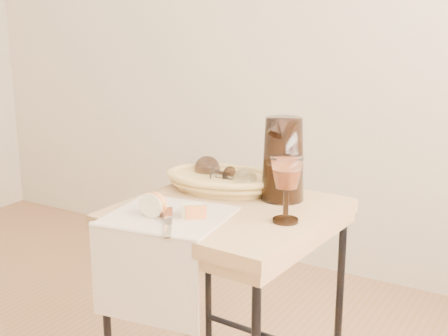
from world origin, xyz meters
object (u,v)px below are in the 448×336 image
Objects in this scene: apple_half at (155,204)px; tea_towel at (169,216)px; pitcher at (283,159)px; goblet_lying_a at (216,171)px; goblet_lying_b at (232,178)px; bread_basket at (222,182)px; side_table at (227,319)px; table_knife at (168,221)px; wine_goblet at (286,190)px.

tea_towel is at bearing 39.15° from apple_half.
pitcher is 0.41m from apple_half.
goblet_lying_a is at bearing 88.48° from tea_towel.
goblet_lying_b is 0.18m from pitcher.
side_table is at bearing -62.22° from bread_basket.
apple_half reaches higher than tea_towel.
pitcher is at bearing 49.21° from tea_towel.
bread_basket reaches higher than side_table.
table_knife is at bearing 118.44° from goblet_lying_a.
goblet_lying_b is at bearing 149.97° from wine_goblet.
goblet_lying_b is (-0.05, 0.11, 0.41)m from side_table.
bread_basket is 2.62× the size of goblet_lying_b.
wine_goblet is 0.89× the size of table_knife.
goblet_lying_a is 0.38m from table_knife.
tea_towel is at bearing -156.63° from wine_goblet.
bread_basket is at bearing 83.19° from tea_towel.
apple_half is (-0.32, -0.15, -0.05)m from wine_goblet.
goblet_lying_a is (-0.13, 0.15, 0.42)m from side_table.
goblet_lying_a is 0.24m from pitcher.
pitcher reaches higher than table_knife.
pitcher reaches higher than tea_towel.
pitcher is at bearing -5.15° from bread_basket.
goblet_lying_a is at bearing 151.40° from wine_goblet.
bread_basket is 2.36× the size of goblet_lying_a.
apple_half is at bearing -122.75° from side_table.
goblet_lying_b is at bearing -167.24° from pitcher.
wine_goblet is 0.32m from table_knife.
apple_half reaches higher than table_knife.
wine_goblet is at bearing 21.00° from apple_half.
bread_basket is (-0.10, 0.13, 0.39)m from side_table.
side_table is 2.51× the size of pitcher.
goblet_lying_b is 1.67× the size of apple_half.
tea_towel is 0.29m from bread_basket.
goblet_lying_a reaches higher than side_table.
apple_half is at bearing -123.53° from pitcher.
table_knife is (0.05, -0.35, -0.01)m from bread_basket.
goblet_lying_a is at bearing 131.22° from side_table.
goblet_lying_a is at bearing 86.85° from apple_half.
bread_basket reaches higher than table_knife.
apple_half is (0.01, -0.33, -0.01)m from goblet_lying_a.
pitcher is (0.11, 0.15, 0.49)m from side_table.
pitcher is 1.59× the size of wine_goblet.
tea_towel is at bearing -120.06° from side_table.
pitcher is at bearing 9.26° from goblet_lying_b.
pitcher is 1.42× the size of table_knife.
apple_half is (-0.23, -0.33, -0.08)m from pitcher.
table_knife reaches higher than tea_towel.
goblet_lying_a reaches higher than tea_towel.
bread_basket is 0.35m from wine_goblet.
goblet_lying_b is (0.08, -0.03, -0.00)m from goblet_lying_a.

